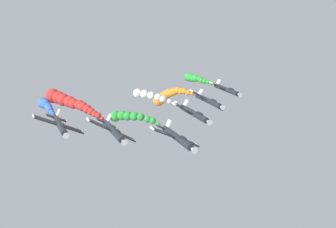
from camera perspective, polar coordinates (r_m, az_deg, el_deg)
The scene contains 12 objects.
airplane_lead at distance 56.43m, azimuth 1.54°, elevation -3.87°, with size 8.59×10.35×4.85m.
smoke_trail_lead at distance 71.87m, azimuth -6.81°, elevation -0.40°, with size 5.03×16.33×4.37m.
airplane_left_inner at distance 66.27m, azimuth 4.30°, elevation 0.07°, with size 8.37×10.35×5.25m.
smoke_trail_left_inner at distance 81.09m, azimuth -3.27°, elevation 3.07°, with size 4.40×15.89×2.60m.
airplane_right_inner at distance 59.32m, azimuth -8.88°, elevation -2.72°, with size 8.19×10.35×5.55m.
smoke_trail_right_inner at distance 78.03m, azimuth -16.28°, elevation 2.09°, with size 7.85×20.72×3.26m.
airplane_left_outer at distance 75.90m, azimuth 6.58°, elevation 2.17°, with size 8.06×10.35×5.74m.
smoke_trail_left_outer at distance 96.24m, azimuth -0.41°, elevation 2.88°, with size 3.25×22.43×9.28m.
airplane_right_outer at distance 64.85m, azimuth -17.18°, elevation -1.72°, with size 8.60×10.35×4.83m.
smoke_trail_right_outer at distance 80.14m, azimuth -19.33°, elevation 1.42°, with size 2.46×13.69×2.71m.
airplane_trailing at distance 86.49m, azimuth 9.51°, elevation 3.96°, with size 8.66×10.35×4.70m.
smoke_trail_trailing at distance 100.26m, azimuth 4.20°, elevation 5.81°, with size 2.61×14.90×2.91m.
Camera 1 is at (28.14, 57.25, 151.87)m, focal length 37.45 mm.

